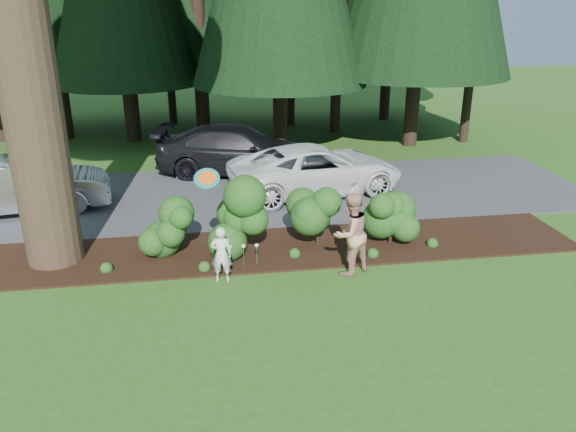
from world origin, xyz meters
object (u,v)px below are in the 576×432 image
object	(u,v)px
car_white_suv	(317,169)
car_dark_suv	(238,150)
car_silver_wagon	(24,185)
child	(221,254)
frisbee	(207,178)
adult	(350,234)

from	to	relation	value
car_white_suv	car_dark_suv	size ratio (longest dim) A/B	0.97
car_silver_wagon	child	size ratio (longest dim) A/B	3.70
frisbee	car_silver_wagon	bearing A→B (deg)	135.11
adult	frisbee	bearing A→B (deg)	-28.39
frisbee	car_white_suv	bearing A→B (deg)	58.03
child	frisbee	distance (m)	1.71
car_white_suv	child	world-z (taller)	car_white_suv
adult	frisbee	xyz separation A→B (m)	(-3.04, 0.05, 1.39)
car_white_suv	frisbee	distance (m)	6.63
child	adult	xyz separation A→B (m)	(2.82, -0.02, 0.31)
car_silver_wagon	frisbee	size ratio (longest dim) A/B	8.55
car_dark_suv	frisbee	size ratio (longest dim) A/B	10.34
adult	car_dark_suv	bearing A→B (deg)	-104.32
car_silver_wagon	car_dark_suv	distance (m)	6.91
car_white_suv	car_dark_suv	bearing A→B (deg)	30.40
car_dark_suv	adult	bearing A→B (deg)	-155.52
car_white_suv	adult	distance (m)	5.53
car_dark_suv	car_white_suv	bearing A→B (deg)	-126.77
car_dark_suv	frisbee	xyz separation A→B (m)	(-1.16, -7.97, 1.48)
car_silver_wagon	frisbee	distance (m)	7.39
car_silver_wagon	child	distance (m)	7.41
adult	frisbee	size ratio (longest dim) A/B	3.45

